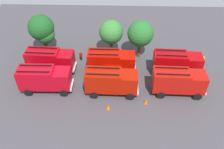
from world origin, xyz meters
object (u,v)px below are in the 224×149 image
Objects in this scene: fire_truck_2 at (178,81)px; tree_3 at (140,34)px; fire_truck_0 at (45,78)px; tree_2 at (111,32)px; tree_1 at (45,34)px; fire_truck_1 at (111,81)px; tree_0 at (41,28)px; fire_truck_5 at (177,62)px; traffic_cone_0 at (108,107)px; traffic_cone_1 at (146,101)px; firefighter_0 at (90,74)px; fire_truck_4 at (111,61)px; traffic_cone_2 at (116,60)px; fire_truck_3 at (50,60)px; firefighter_2 at (81,55)px; firefighter_1 at (203,61)px.

fire_truck_2 is 10.16m from tree_3.
fire_truck_0 is 1.19× the size of tree_2.
tree_1 is (-2.23, 9.79, 1.21)m from fire_truck_0.
tree_0 is at bearing 140.45° from fire_truck_1.
fire_truck_2 and fire_truck_5 have the same top height.
fire_truck_1 is 9.08m from fire_truck_2.
tree_1 reaches higher than traffic_cone_0.
traffic_cone_1 is (16.05, -11.99, -3.02)m from tree_1.
firefighter_0 is at bearing -111.67° from tree_2.
fire_truck_4 is 3.45m from traffic_cone_2.
fire_truck_3 is at bearing 168.34° from fire_truck_2.
fire_truck_5 is at bearing -27.89° from tree_2.
fire_truck_2 is 4.26m from fire_truck_5.
fire_truck_0 is 19.23m from fire_truck_5.
fire_truck_4 is 12.55m from tree_1.
fire_truck_2 is at bearing -153.77° from firefighter_2.
tree_0 is (-11.84, 10.23, 2.30)m from fire_truck_1.
traffic_cone_1 is at bearing -88.10° from tree_3.
firefighter_1 is at bearing -12.78° from tree_2.
fire_truck_0 is 8.43m from firefighter_2.
fire_truck_4 is (-9.25, 4.19, 0.00)m from fire_truck_2.
traffic_cone_2 is (9.70, 7.03, -1.84)m from fire_truck_0.
fire_truck_5 reaches higher than firefighter_2.
traffic_cone_0 is (2.95, -5.72, -0.67)m from firefighter_0.
traffic_cone_2 is (12.42, -2.92, -4.15)m from tree_0.
firefighter_0 is at bearing 150.05° from traffic_cone_1.
fire_truck_3 is 3.99× the size of firefighter_1.
fire_truck_4 is at bearing 127.27° from traffic_cone_1.
tree_2 is at bearing 90.44° from traffic_cone_0.
fire_truck_1 is at bearing -94.51° from traffic_cone_2.
tree_1 is at bearing 176.13° from tree_3.
firefighter_1 is 1.14× the size of firefighter_2.
traffic_cone_0 is at bearing -37.82° from fire_truck_3.
fire_truck_3 is (-0.24, 4.29, 0.00)m from fire_truck_0.
firefighter_2 is (-14.32, 7.35, -1.27)m from fire_truck_2.
firefighter_2 is 2.30× the size of traffic_cone_1.
tree_0 reaches higher than fire_truck_0.
firefighter_1 is 19.53m from firefighter_2.
tree_0 is at bearing 115.81° from fire_truck_3.
traffic_cone_0 is (-14.51, -9.59, -0.67)m from firefighter_1.
tree_0 reaches higher than fire_truck_4.
tree_1 is 20.26m from traffic_cone_1.
tree_3 is 13.54m from traffic_cone_0.
fire_truck_0 is 4.30m from fire_truck_3.
fire_truck_2 is 1.12× the size of tree_3.
fire_truck_0 is at bearing -154.26° from fire_truck_4.
fire_truck_0 is at bearing 159.23° from traffic_cone_0.
tree_1 reaches higher than firefighter_0.
fire_truck_3 is 10.48m from traffic_cone_2.
firefighter_0 reaches higher than traffic_cone_1.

